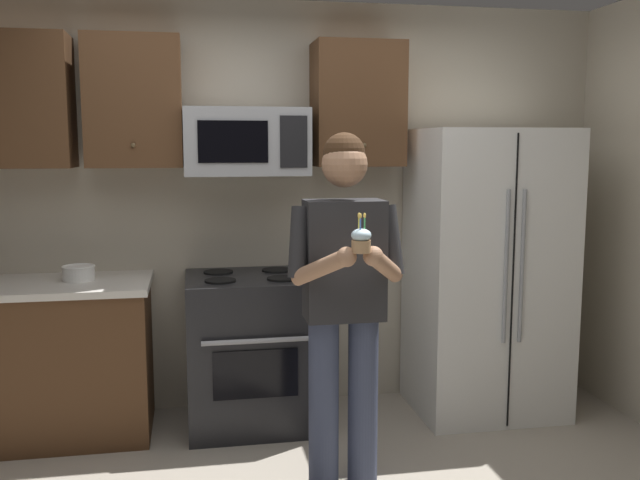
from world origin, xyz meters
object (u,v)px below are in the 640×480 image
object	(u,v)px
oven_range	(251,350)
cupcake	(361,240)
bowl_large_white	(79,273)
microwave	(246,142)
refrigerator	(487,272)
person	(344,292)

from	to	relation	value
oven_range	cupcake	world-z (taller)	cupcake
bowl_large_white	microwave	bearing A→B (deg)	3.89
microwave	refrigerator	distance (m)	1.72
refrigerator	person	size ratio (longest dim) A/B	1.02
oven_range	refrigerator	size ratio (longest dim) A/B	0.52
oven_range	refrigerator	distance (m)	1.56
refrigerator	bowl_large_white	distance (m)	2.49
oven_range	bowl_large_white	bearing A→B (deg)	176.98
microwave	bowl_large_white	size ratio (longest dim) A/B	3.93
bowl_large_white	person	bearing A→B (deg)	-34.26
person	cupcake	world-z (taller)	person
cupcake	refrigerator	bearing A→B (deg)	46.52
oven_range	refrigerator	xyz separation A→B (m)	(1.50, -0.04, 0.44)
refrigerator	microwave	bearing A→B (deg)	173.97
microwave	bowl_large_white	bearing A→B (deg)	-176.11
bowl_large_white	cupcake	bearing A→B (deg)	-42.62
cupcake	microwave	bearing A→B (deg)	106.19
refrigerator	person	world-z (taller)	refrigerator
oven_range	bowl_large_white	distance (m)	1.11
microwave	cupcake	size ratio (longest dim) A/B	4.26
person	oven_range	bearing A→B (deg)	113.63
bowl_large_white	person	world-z (taller)	person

